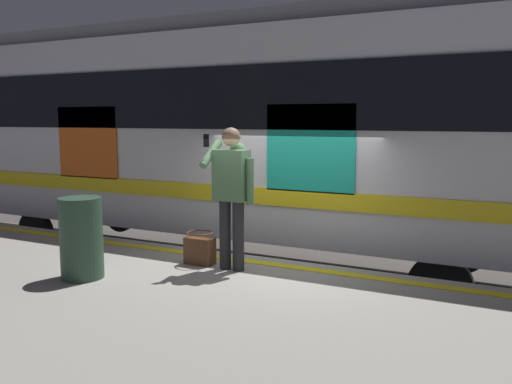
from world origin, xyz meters
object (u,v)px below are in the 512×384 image
object	(u,v)px
train_carriage	(235,127)
trash_bin	(81,238)
handbag	(200,249)
passenger	(232,187)

from	to	relation	value
train_carriage	trash_bin	size ratio (longest dim) A/B	12.29
handbag	trash_bin	bearing A→B (deg)	51.99
train_carriage	passenger	world-z (taller)	train_carriage
passenger	train_carriage	bearing A→B (deg)	-61.32
handbag	trash_bin	distance (m)	1.44
passenger	trash_bin	distance (m)	1.81
train_carriage	passenger	size ratio (longest dim) A/B	6.68
passenger	trash_bin	size ratio (longest dim) A/B	1.84
handbag	trash_bin	size ratio (longest dim) A/B	0.44
train_carriage	trash_bin	distance (m)	4.04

